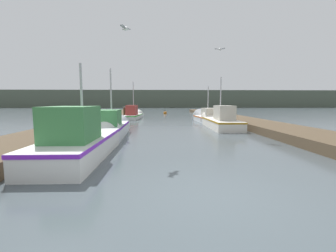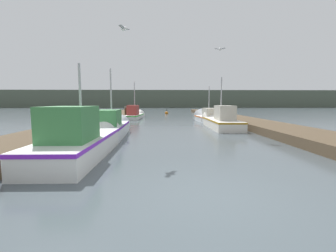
{
  "view_description": "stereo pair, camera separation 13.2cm",
  "coord_description": "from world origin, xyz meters",
  "px_view_note": "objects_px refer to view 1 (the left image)",
  "views": [
    {
      "loc": [
        -0.96,
        -4.07,
        1.83
      ],
      "look_at": [
        -0.42,
        8.67,
        0.44
      ],
      "focal_mm": 24.0,
      "sensor_mm": 36.0,
      "label": 1
    },
    {
      "loc": [
        -0.83,
        -4.07,
        1.83
      ],
      "look_at": [
        -0.42,
        8.67,
        0.44
      ],
      "focal_mm": 24.0,
      "sensor_mm": 36.0,
      "label": 2
    }
  ],
  "objects_px": {
    "fishing_boat_1": "(113,127)",
    "seagull_1": "(126,29)",
    "seagull_lead": "(220,49)",
    "fishing_boat_4": "(134,114)",
    "fishing_boat_2": "(218,121)",
    "mooring_piling_2": "(125,113)",
    "mooring_piling_1": "(133,111)",
    "fishing_boat_0": "(85,139)",
    "fishing_boat_3": "(207,117)",
    "mooring_piling_0": "(64,130)",
    "channel_buoy": "(165,113)"
  },
  "relations": [
    {
      "from": "fishing_boat_2",
      "to": "seagull_lead",
      "type": "relative_size",
      "value": 11.38
    },
    {
      "from": "fishing_boat_2",
      "to": "mooring_piling_2",
      "type": "distance_m",
      "value": 11.55
    },
    {
      "from": "fishing_boat_2",
      "to": "mooring_piling_1",
      "type": "bearing_deg",
      "value": 119.45
    },
    {
      "from": "mooring_piling_1",
      "to": "seagull_1",
      "type": "bearing_deg",
      "value": -83.96
    },
    {
      "from": "channel_buoy",
      "to": "seagull_1",
      "type": "xyz_separation_m",
      "value": [
        -2.15,
        -24.87,
        4.28
      ]
    },
    {
      "from": "fishing_boat_4",
      "to": "seagull_1",
      "type": "height_order",
      "value": "seagull_1"
    },
    {
      "from": "fishing_boat_0",
      "to": "fishing_boat_4",
      "type": "height_order",
      "value": "fishing_boat_4"
    },
    {
      "from": "fishing_boat_4",
      "to": "mooring_piling_0",
      "type": "distance_m",
      "value": 15.71
    },
    {
      "from": "seagull_1",
      "to": "fishing_boat_4",
      "type": "bearing_deg",
      "value": -149.92
    },
    {
      "from": "fishing_boat_3",
      "to": "fishing_boat_4",
      "type": "height_order",
      "value": "fishing_boat_4"
    },
    {
      "from": "fishing_boat_0",
      "to": "channel_buoy",
      "type": "height_order",
      "value": "fishing_boat_0"
    },
    {
      "from": "fishing_boat_0",
      "to": "seagull_1",
      "type": "height_order",
      "value": "seagull_1"
    },
    {
      "from": "channel_buoy",
      "to": "seagull_lead",
      "type": "bearing_deg",
      "value": -83.82
    },
    {
      "from": "fishing_boat_4",
      "to": "seagull_1",
      "type": "relative_size",
      "value": 11.18
    },
    {
      "from": "fishing_boat_1",
      "to": "seagull_1",
      "type": "distance_m",
      "value": 5.66
    },
    {
      "from": "fishing_boat_2",
      "to": "mooring_piling_2",
      "type": "height_order",
      "value": "fishing_boat_2"
    },
    {
      "from": "fishing_boat_2",
      "to": "seagull_lead",
      "type": "distance_m",
      "value": 5.8
    },
    {
      "from": "mooring_piling_1",
      "to": "mooring_piling_2",
      "type": "relative_size",
      "value": 0.79
    },
    {
      "from": "fishing_boat_0",
      "to": "channel_buoy",
      "type": "distance_m",
      "value": 25.7
    },
    {
      "from": "mooring_piling_2",
      "to": "fishing_boat_0",
      "type": "bearing_deg",
      "value": -86.26
    },
    {
      "from": "mooring_piling_1",
      "to": "seagull_lead",
      "type": "relative_size",
      "value": 1.78
    },
    {
      "from": "fishing_boat_0",
      "to": "mooring_piling_1",
      "type": "height_order",
      "value": "fishing_boat_0"
    },
    {
      "from": "fishing_boat_2",
      "to": "mooring_piling_1",
      "type": "distance_m",
      "value": 16.32
    },
    {
      "from": "channel_buoy",
      "to": "fishing_boat_1",
      "type": "bearing_deg",
      "value": -99.4
    },
    {
      "from": "fishing_boat_2",
      "to": "mooring_piling_2",
      "type": "xyz_separation_m",
      "value": [
        -7.98,
        8.34,
        0.18
      ]
    },
    {
      "from": "mooring_piling_0",
      "to": "channel_buoy",
      "type": "xyz_separation_m",
      "value": [
        4.78,
        24.18,
        -0.54
      ]
    },
    {
      "from": "fishing_boat_4",
      "to": "fishing_boat_1",
      "type": "bearing_deg",
      "value": -85.45
    },
    {
      "from": "fishing_boat_0",
      "to": "mooring_piling_2",
      "type": "relative_size",
      "value": 4.55
    },
    {
      "from": "fishing_boat_3",
      "to": "fishing_boat_0",
      "type": "bearing_deg",
      "value": -123.02
    },
    {
      "from": "fishing_boat_1",
      "to": "mooring_piling_1",
      "type": "height_order",
      "value": "fishing_boat_1"
    },
    {
      "from": "fishing_boat_4",
      "to": "seagull_1",
      "type": "bearing_deg",
      "value": -80.97
    },
    {
      "from": "fishing_boat_2",
      "to": "fishing_boat_4",
      "type": "height_order",
      "value": "fishing_boat_4"
    },
    {
      "from": "mooring_piling_1",
      "to": "mooring_piling_2",
      "type": "distance_m",
      "value": 5.98
    },
    {
      "from": "mooring_piling_0",
      "to": "seagull_1",
      "type": "relative_size",
      "value": 2.47
    },
    {
      "from": "mooring_piling_0",
      "to": "channel_buoy",
      "type": "bearing_deg",
      "value": 78.82
    },
    {
      "from": "fishing_boat_1",
      "to": "fishing_boat_2",
      "type": "xyz_separation_m",
      "value": [
        6.85,
        3.84,
        -0.02
      ]
    },
    {
      "from": "fishing_boat_3",
      "to": "seagull_1",
      "type": "bearing_deg",
      "value": -118.99
    },
    {
      "from": "fishing_boat_2",
      "to": "fishing_boat_3",
      "type": "relative_size",
      "value": 1.23
    },
    {
      "from": "seagull_lead",
      "to": "seagull_1",
      "type": "xyz_separation_m",
      "value": [
        -4.43,
        -3.74,
        -0.17
      ]
    },
    {
      "from": "fishing_boat_0",
      "to": "fishing_boat_3",
      "type": "relative_size",
      "value": 1.11
    },
    {
      "from": "mooring_piling_0",
      "to": "mooring_piling_2",
      "type": "relative_size",
      "value": 1.07
    },
    {
      "from": "fishing_boat_3",
      "to": "fishing_boat_4",
      "type": "relative_size",
      "value": 0.84
    },
    {
      "from": "fishing_boat_0",
      "to": "mooring_piling_2",
      "type": "distance_m",
      "value": 16.62
    },
    {
      "from": "fishing_boat_2",
      "to": "mooring_piling_1",
      "type": "height_order",
      "value": "fishing_boat_2"
    },
    {
      "from": "fishing_boat_1",
      "to": "seagull_lead",
      "type": "height_order",
      "value": "seagull_lead"
    },
    {
      "from": "mooring_piling_1",
      "to": "fishing_boat_4",
      "type": "bearing_deg",
      "value": -81.91
    },
    {
      "from": "fishing_boat_1",
      "to": "seagull_1",
      "type": "xyz_separation_m",
      "value": [
        1.34,
        -3.83,
        3.95
      ]
    },
    {
      "from": "seagull_lead",
      "to": "fishing_boat_0",
      "type": "bearing_deg",
      "value": -124.88
    },
    {
      "from": "mooring_piling_0",
      "to": "seagull_1",
      "type": "bearing_deg",
      "value": -14.71
    },
    {
      "from": "fishing_boat_3",
      "to": "channel_buoy",
      "type": "distance_m",
      "value": 13.26
    }
  ]
}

